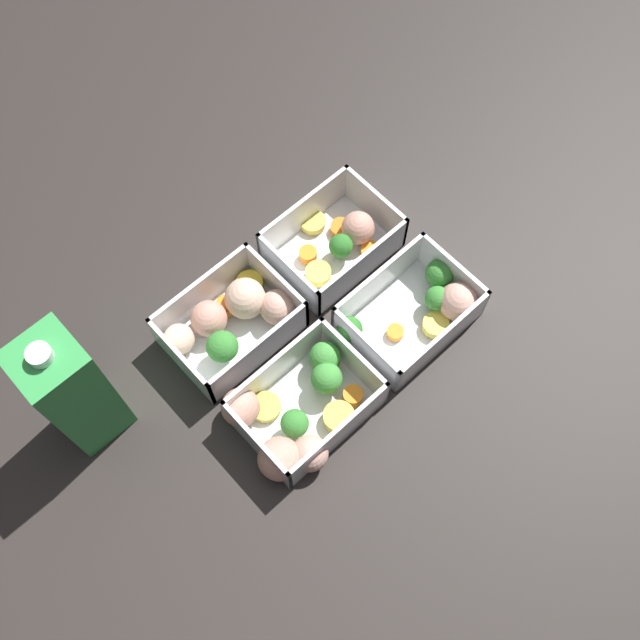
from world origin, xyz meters
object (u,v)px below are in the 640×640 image
object	(u,v)px
container_near_left	(297,414)
container_near_right	(422,308)
container_far_right	(337,241)
container_far_left	(232,318)
juice_carton	(73,391)

from	to	relation	value
container_near_left	container_near_right	size ratio (longest dim) A/B	1.06
container_far_right	container_near_left	bearing A→B (deg)	-144.60
container_far_left	juice_carton	size ratio (longest dim) A/B	0.79
juice_carton	container_near_left	bearing A→B (deg)	-43.62
container_near_left	container_far_right	bearing A→B (deg)	35.40
container_near_left	container_far_left	bearing A→B (deg)	80.81
juice_carton	container_far_left	bearing A→B (deg)	-5.80
container_far_left	juice_carton	bearing A→B (deg)	174.20
container_far_left	container_near_left	bearing A→B (deg)	-99.19
container_near_left	container_far_right	world-z (taller)	same
container_far_left	container_far_right	xyz separation A→B (m)	(0.17, -0.01, -0.00)
container_near_right	juice_carton	xyz separation A→B (m)	(-0.37, 0.16, 0.07)
container_far_right	container_far_left	bearing A→B (deg)	177.98
container_near_right	container_far_left	size ratio (longest dim) A/B	1.03
juice_carton	container_far_right	bearing A→B (deg)	-4.04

